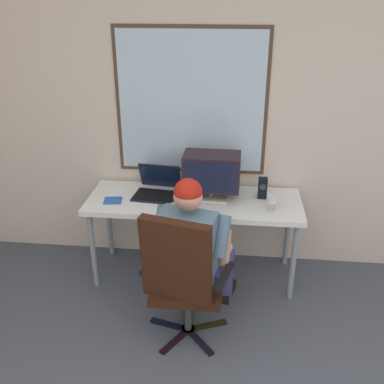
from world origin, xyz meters
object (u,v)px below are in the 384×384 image
object	(u,v)px
crt_monitor	(212,172)
person_seated	(194,248)
wine_glass	(272,199)
office_chair	(182,275)
cd_case	(113,200)
laptop	(157,187)
desk_speaker	(263,188)
desk	(194,206)

from	to	relation	value
crt_monitor	person_seated	bearing A→B (deg)	-97.27
wine_glass	crt_monitor	bearing A→B (deg)	159.79
crt_monitor	wine_glass	world-z (taller)	crt_monitor
office_chair	cd_case	xyz separation A→B (m)	(-0.65, 0.72, 0.17)
laptop	wine_glass	world-z (taller)	laptop
person_seated	crt_monitor	bearing A→B (deg)	82.73
person_seated	cd_case	distance (m)	0.86
crt_monitor	laptop	bearing A→B (deg)	175.66
crt_monitor	cd_case	size ratio (longest dim) A/B	2.88
crt_monitor	cd_case	world-z (taller)	crt_monitor
person_seated	desk_speaker	bearing A→B (deg)	53.42
cd_case	office_chair	bearing A→B (deg)	-47.90
person_seated	wine_glass	bearing A→B (deg)	38.50
desk_speaker	crt_monitor	bearing A→B (deg)	-173.51
desk	crt_monitor	distance (m)	0.32
office_chair	person_seated	bearing A→B (deg)	77.67
person_seated	office_chair	bearing A→B (deg)	-102.33
crt_monitor	cd_case	bearing A→B (deg)	-169.44
desk	crt_monitor	bearing A→B (deg)	19.97
crt_monitor	desk_speaker	bearing A→B (deg)	6.49
office_chair	crt_monitor	xyz separation A→B (m)	(0.13, 0.87, 0.39)
laptop	office_chair	bearing A→B (deg)	-70.63
crt_monitor	laptop	distance (m)	0.48
laptop	cd_case	size ratio (longest dim) A/B	2.42
desk	cd_case	size ratio (longest dim) A/B	10.97
office_chair	person_seated	size ratio (longest dim) A/B	0.86
person_seated	wine_glass	xyz separation A→B (m)	(0.56, 0.44, 0.19)
person_seated	crt_monitor	size ratio (longest dim) A/B	2.64
person_seated	crt_monitor	world-z (taller)	person_seated
cd_case	crt_monitor	bearing A→B (deg)	10.56
office_chair	cd_case	world-z (taller)	office_chair
laptop	cd_case	world-z (taller)	laptop
person_seated	laptop	bearing A→B (deg)	119.77
desk	cd_case	bearing A→B (deg)	-171.50
office_chair	wine_glass	xyz separation A→B (m)	(0.61, 0.69, 0.25)
laptop	cd_case	distance (m)	0.39
desk	desk_speaker	world-z (taller)	desk_speaker
office_chair	crt_monitor	world-z (taller)	crt_monitor
wine_glass	cd_case	size ratio (longest dim) A/B	0.82
desk	wine_glass	xyz separation A→B (m)	(0.61, -0.13, 0.15)
laptop	cd_case	bearing A→B (deg)	-151.65
laptop	wine_glass	bearing A→B (deg)	-12.73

